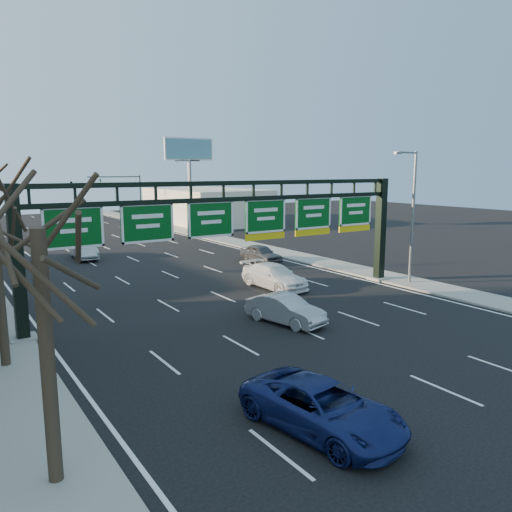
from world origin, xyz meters
TOP-DOWN VIEW (x-y plane):
  - ground at (0.00, 0.00)m, footprint 160.00×160.00m
  - sidewalk_right at (12.80, 20.00)m, footprint 3.00×120.00m
  - lane_markings at (0.00, 20.00)m, footprint 21.60×120.00m
  - sign_gantry at (0.16, 8.00)m, footprint 24.60×1.20m
  - building_right_distant at (20.00, 50.00)m, footprint 12.00×20.00m
  - tree_near at (-12.80, -4.00)m, footprint 3.60×3.60m
  - streetlight_near at (12.47, 6.00)m, footprint 2.15×0.22m
  - streetlight_far at (12.47, 40.00)m, footprint 2.15×0.22m
  - billboard_right at (15.00, 44.98)m, footprint 7.00×0.50m
  - traffic_signal_mast at (5.69, 55.00)m, footprint 10.16×0.54m
  - car_blue_suv at (-5.52, -5.69)m, footprint 3.29×5.67m
  - car_silver_sedan at (-0.01, 3.50)m, footprint 2.51×4.64m
  - car_white_wagon at (4.09, 10.20)m, footprint 2.53×5.52m
  - car_grey_far at (8.53, 18.35)m, footprint 1.90×4.48m
  - car_silver_distant at (-3.57, 28.45)m, footprint 2.17×5.17m

SIDE VIEW (x-z plane):
  - ground at x=0.00m, z-range 0.00..0.00m
  - lane_markings at x=0.00m, z-range 0.00..0.01m
  - sidewalk_right at x=12.80m, z-range 0.00..0.12m
  - car_silver_sedan at x=-0.01m, z-range 0.00..1.45m
  - car_blue_suv at x=-5.52m, z-range 0.00..1.49m
  - car_grey_far at x=8.53m, z-range 0.00..1.51m
  - car_white_wagon at x=4.09m, z-range 0.00..1.56m
  - car_silver_distant at x=-3.57m, z-range 0.00..1.66m
  - building_right_distant at x=20.00m, z-range 0.00..5.00m
  - sign_gantry at x=0.16m, z-range 1.03..8.23m
  - streetlight_near at x=12.47m, z-range 0.58..9.58m
  - streetlight_far at x=12.47m, z-range 0.58..9.58m
  - traffic_signal_mast at x=5.69m, z-range 2.00..9.00m
  - tree_near at x=-12.80m, z-range 3.05..11.91m
  - billboard_right at x=15.00m, z-range 3.06..15.06m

